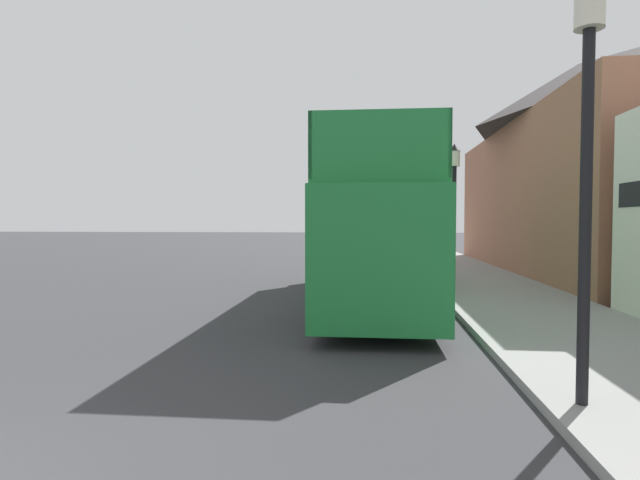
{
  "coord_description": "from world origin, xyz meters",
  "views": [
    {
      "loc": [
        3.9,
        -2.84,
        2.22
      ],
      "look_at": [
        2.57,
        10.08,
        1.72
      ],
      "focal_mm": 28.0,
      "sensor_mm": 36.0,
      "label": 1
    }
  ],
  "objects_px": {
    "tour_bus": "(375,234)",
    "parked_car_ahead_of_bus": "(389,254)",
    "lamp_post_second": "(454,189)",
    "lamp_post_third": "(423,191)",
    "lamp_post_nearest": "(588,107)"
  },
  "relations": [
    {
      "from": "tour_bus",
      "to": "parked_car_ahead_of_bus",
      "type": "distance_m",
      "value": 9.04
    },
    {
      "from": "lamp_post_second",
      "to": "lamp_post_third",
      "type": "bearing_deg",
      "value": 89.81
    },
    {
      "from": "tour_bus",
      "to": "lamp_post_nearest",
      "type": "bearing_deg",
      "value": -74.43
    },
    {
      "from": "lamp_post_nearest",
      "to": "lamp_post_second",
      "type": "xyz_separation_m",
      "value": [
        0.07,
        9.36,
        -0.31
      ]
    },
    {
      "from": "lamp_post_nearest",
      "to": "lamp_post_second",
      "type": "height_order",
      "value": "lamp_post_nearest"
    },
    {
      "from": "tour_bus",
      "to": "parked_car_ahead_of_bus",
      "type": "xyz_separation_m",
      "value": [
        0.73,
        8.94,
        -1.13
      ]
    },
    {
      "from": "lamp_post_third",
      "to": "tour_bus",
      "type": "bearing_deg",
      "value": -102.58
    },
    {
      "from": "tour_bus",
      "to": "lamp_post_third",
      "type": "relative_size",
      "value": 2.1
    },
    {
      "from": "lamp_post_second",
      "to": "lamp_post_third",
      "type": "distance_m",
      "value": 9.38
    },
    {
      "from": "tour_bus",
      "to": "lamp_post_second",
      "type": "height_order",
      "value": "lamp_post_second"
    },
    {
      "from": "lamp_post_nearest",
      "to": "parked_car_ahead_of_bus",
      "type": "bearing_deg",
      "value": 95.27
    },
    {
      "from": "tour_bus",
      "to": "lamp_post_third",
      "type": "bearing_deg",
      "value": 77.01
    },
    {
      "from": "parked_car_ahead_of_bus",
      "to": "lamp_post_nearest",
      "type": "bearing_deg",
      "value": -87.86
    },
    {
      "from": "parked_car_ahead_of_bus",
      "to": "lamp_post_third",
      "type": "xyz_separation_m",
      "value": [
        1.66,
        1.78,
        2.96
      ]
    },
    {
      "from": "parked_car_ahead_of_bus",
      "to": "lamp_post_third",
      "type": "height_order",
      "value": "lamp_post_third"
    }
  ]
}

